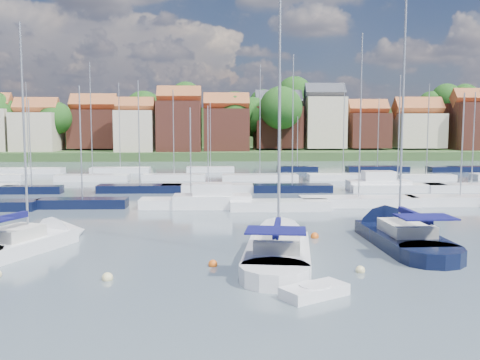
{
  "coord_description": "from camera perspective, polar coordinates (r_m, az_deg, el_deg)",
  "views": [
    {
      "loc": [
        -4.69,
        -27.96,
        7.46
      ],
      "look_at": [
        -3.05,
        14.0,
        3.14
      ],
      "focal_mm": 40.0,
      "sensor_mm": 36.0,
      "label": 1
    }
  ],
  "objects": [
    {
      "name": "far_shore_town",
      "position": [
        160.8,
        0.23,
        4.86
      ],
      "size": [
        212.46,
        90.0,
        22.27
      ],
      "color": "#314924",
      "rests_on": "ground"
    },
    {
      "name": "sailboat_left",
      "position": [
        35.29,
        -20.83,
        -6.13
      ],
      "size": [
        6.76,
        10.93,
        14.55
      ],
      "rotation": [
        0.0,
        0.0,
        1.17
      ],
      "color": "white",
      "rests_on": "ground"
    },
    {
      "name": "buoy_c",
      "position": [
        28.79,
        -2.91,
        -9.16
      ],
      "size": [
        0.49,
        0.49,
        0.49
      ],
      "primitive_type": "sphere",
      "color": "#D85914",
      "rests_on": "ground"
    },
    {
      "name": "ground",
      "position": [
        68.53,
        1.7,
        -0.38
      ],
      "size": [
        260.0,
        260.0,
        0.0
      ],
      "primitive_type": "plane",
      "color": "#475660",
      "rests_on": "ground"
    },
    {
      "name": "sailboat_navy",
      "position": [
        36.8,
        15.87,
        -5.51
      ],
      "size": [
        4.01,
        13.64,
        18.64
      ],
      "rotation": [
        0.0,
        0.0,
        1.6
      ],
      "color": "black",
      "rests_on": "ground"
    },
    {
      "name": "tender",
      "position": [
        24.02,
        7.94,
        -11.67
      ],
      "size": [
        3.26,
        2.72,
        0.64
      ],
      "rotation": [
        0.0,
        0.0,
        0.54
      ],
      "color": "white",
      "rests_on": "ground"
    },
    {
      "name": "sailboat_centre",
      "position": [
        31.48,
        4.17,
        -7.21
      ],
      "size": [
        5.27,
        13.34,
        17.57
      ],
      "rotation": [
        0.0,
        0.0,
        1.43
      ],
      "color": "white",
      "rests_on": "ground"
    },
    {
      "name": "buoy_e",
      "position": [
        36.03,
        7.97,
        -6.14
      ],
      "size": [
        0.54,
        0.54,
        0.54
      ],
      "primitive_type": "sphere",
      "color": "#D85914",
      "rests_on": "ground"
    },
    {
      "name": "marina_field",
      "position": [
        63.84,
        3.71,
        -0.46
      ],
      "size": [
        79.62,
        41.41,
        15.93
      ],
      "color": "white",
      "rests_on": "ground"
    },
    {
      "name": "buoy_b",
      "position": [
        27.07,
        -13.96,
        -10.31
      ],
      "size": [
        0.55,
        0.55,
        0.55
      ],
      "primitive_type": "sphere",
      "color": "beige",
      "rests_on": "ground"
    },
    {
      "name": "buoy_d",
      "position": [
        28.28,
        12.71,
        -9.58
      ],
      "size": [
        0.49,
        0.49,
        0.49
      ],
      "primitive_type": "sphere",
      "color": "beige",
      "rests_on": "ground"
    }
  ]
}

